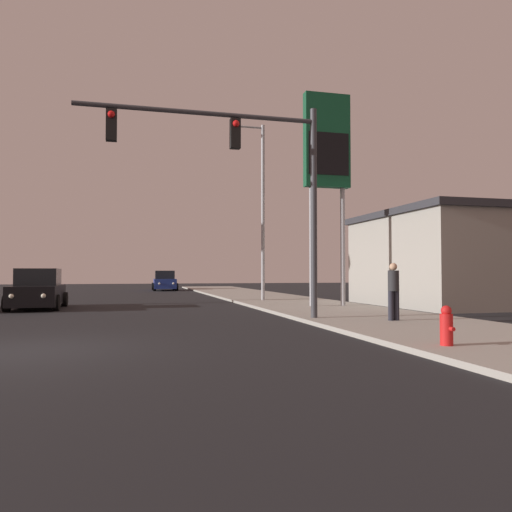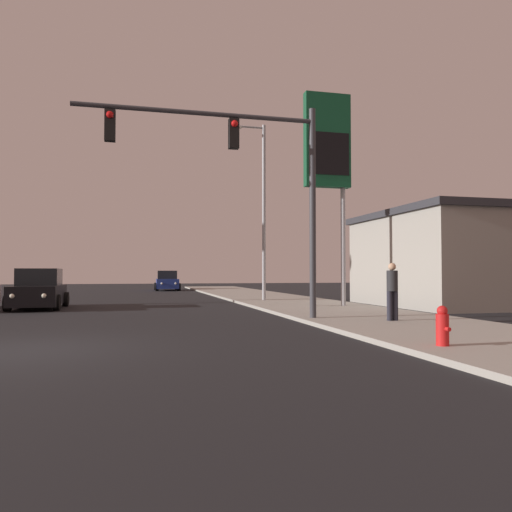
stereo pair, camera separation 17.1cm
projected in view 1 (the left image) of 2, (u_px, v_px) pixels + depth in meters
The scene contains 10 objects.
ground_plane at pixel (25, 351), 9.53m from camera, with size 120.00×120.00×0.00m, color black.
sidewalk_right at pixel (310, 306), 21.55m from camera, with size 5.00×60.00×0.12m.
building_gas_station at pixel (483, 259), 23.35m from camera, with size 10.30×8.30×4.30m.
car_black at pixel (38, 291), 20.78m from camera, with size 2.04×4.33×1.68m.
car_blue at pixel (165, 281), 42.50m from camera, with size 2.04×4.33×1.68m.
traffic_light_mast at pixel (249, 166), 15.00m from camera, with size 7.23×0.36×6.50m.
street_lamp at pixel (260, 202), 25.54m from camera, with size 1.74×0.24×9.00m.
gas_station_sign at pixel (327, 152), 21.16m from camera, with size 2.00×0.42×9.00m.
fire_hydrant at pixel (447, 326), 9.49m from camera, with size 0.24×0.34×0.76m.
pedestrian_on_sidewalk at pixel (394, 289), 14.50m from camera, with size 0.34×0.32×1.67m.
Camera 1 is at (1.95, -10.38, 1.50)m, focal length 35.00 mm.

